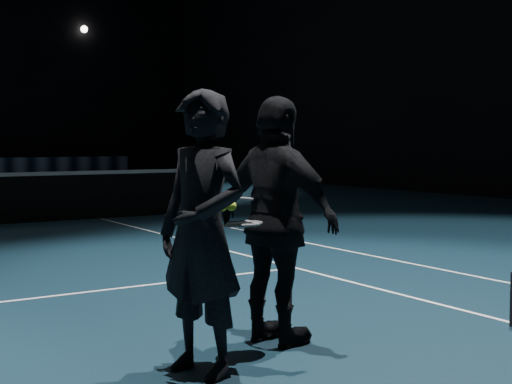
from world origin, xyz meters
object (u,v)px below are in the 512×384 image
Objects in this scene: player_a at (202,233)px; racket_lower at (245,224)px; player_b at (278,221)px; racket_upper at (236,198)px; tennis_balls at (226,204)px.

racket_lower is at bearing 91.76° from player_a.
player_b is 2.70× the size of racket_upper.
player_b is 0.62m from tennis_balls.
racket_upper is at bearing 97.47° from player_a.
player_b is at bearing 91.76° from player_a.
player_b is at bearing 0.00° from racket_lower.
player_b is 0.40m from racket_lower.
tennis_balls is at bearing 92.88° from player_a.
racket_upper is (0.36, 0.18, 0.19)m from player_a.
racket_lower is 5.67× the size of tennis_balls.
racket_upper is at bearing 34.47° from tennis_balls.
player_b is at bearing -9.08° from racket_upper.
tennis_balls is at bearing -170.43° from racket_upper.
player_a is 0.45m from racket_lower.
racket_upper is (-0.06, 0.02, 0.18)m from racket_lower.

